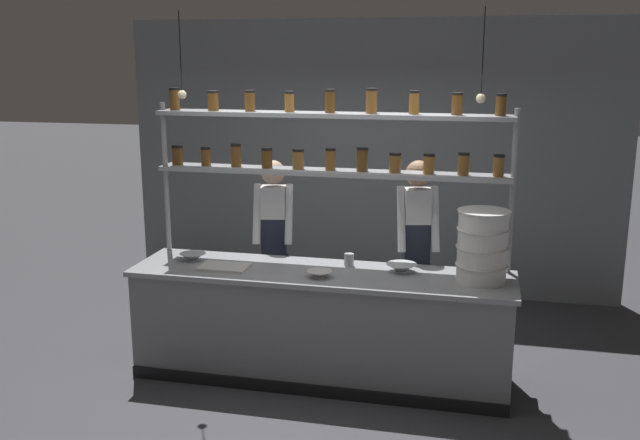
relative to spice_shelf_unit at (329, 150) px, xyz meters
The scene contains 13 objects.
ground_plane 1.90m from the spice_shelf_unit, 89.48° to the right, with size 40.00×40.00×0.00m, color #3D3D42.
back_wall 2.13m from the spice_shelf_unit, 89.92° to the left, with size 5.51×0.12×3.02m, color gray.
prep_counter 1.45m from the spice_shelf_unit, 89.48° to the right, with size 3.11×0.76×0.92m.
spice_shelf_unit is the anchor object (origin of this frame).
chef_left 1.13m from the spice_shelf_unit, 148.15° to the left, with size 0.40×0.33×1.71m.
chef_center 1.15m from the spice_shelf_unit, 23.76° to the left, with size 0.41×0.34×1.76m.
container_stack 1.46m from the spice_shelf_unit, 13.49° to the right, with size 0.40×0.40×0.56m.
cutting_board 1.30m from the spice_shelf_unit, 151.62° to the right, with size 0.40×0.26×0.02m.
prep_bowl_near_left 1.48m from the spice_shelf_unit, 167.11° to the right, with size 0.22×0.22×0.06m.
prep_bowl_center_front 1.13m from the spice_shelf_unit, 17.10° to the right, with size 0.25×0.25×0.07m.
prep_bowl_center_back 1.04m from the spice_shelf_unit, 86.74° to the right, with size 0.20×0.20×0.06m.
serving_cup_front 0.92m from the spice_shelf_unit, 32.03° to the right, with size 0.08×0.08×0.10m.
pendant_light_row 0.59m from the spice_shelf_unit, 84.69° to the right, with size 2.41×0.07×0.68m.
Camera 1 is at (1.24, -5.39, 2.63)m, focal length 40.00 mm.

